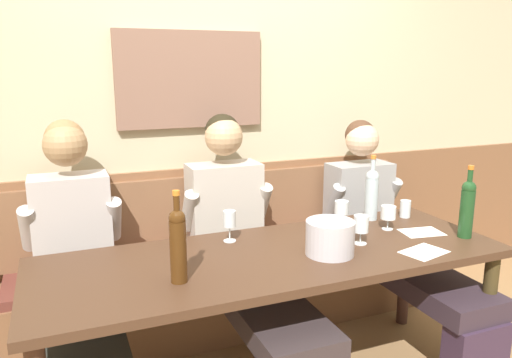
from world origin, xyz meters
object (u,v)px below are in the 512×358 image
person_right_seat (389,232)px  wine_glass_right_end (361,224)px  wine_bottle_clear_water (372,193)px  wine_glass_near_bucket (388,214)px  dining_table (275,269)px  water_tumbler_left (405,209)px  person_center_right_seat (77,268)px  wine_bottle_amber_mid (467,207)px  wine_glass_left_end (342,208)px  wine_glass_mid_left (229,221)px  person_left_seat (244,247)px  wine_bottle_green_tall (178,243)px  ice_bucket (330,238)px  wall_bench (229,285)px

person_right_seat → wine_glass_right_end: (-0.46, -0.37, 0.22)m
wine_bottle_clear_water → wine_glass_right_end: size_ratio=2.56×
wine_glass_near_bucket → wine_bottle_clear_water: bearing=83.4°
dining_table → water_tumbler_left: 0.98m
person_center_right_seat → wine_bottle_clear_water: bearing=-2.6°
wine_bottle_amber_mid → wine_glass_left_end: size_ratio=2.68×
wine_glass_mid_left → person_right_seat: bearing=4.8°
wine_glass_right_end → person_left_seat: bearing=140.5°
wine_glass_right_end → water_tumbler_left: bearing=29.5°
person_center_right_seat → person_left_seat: size_ratio=1.00×
wine_glass_near_bucket → wine_glass_right_end: 0.29m
wine_glass_mid_left → wine_glass_near_bucket: 0.86m
dining_table → person_center_right_seat: 0.93m
person_left_seat → wine_bottle_amber_mid: 1.17m
wine_bottle_green_tall → wine_glass_near_bucket: (1.20, 0.23, -0.08)m
person_right_seat → wine_bottle_clear_water: 0.33m
person_center_right_seat → person_right_seat: bearing=-0.8°
dining_table → wine_bottle_green_tall: 0.57m
person_left_seat → wine_bottle_green_tall: size_ratio=3.46×
dining_table → wine_bottle_clear_water: 0.81m
water_tumbler_left → person_left_seat: bearing=173.6°
dining_table → wine_glass_mid_left: bearing=120.7°
wine_bottle_amber_mid → dining_table: bearing=170.9°
wine_bottle_amber_mid → wine_glass_near_bucket: (-0.29, 0.25, -0.07)m
dining_table → person_left_seat: size_ratio=1.67×
wine_bottle_amber_mid → wine_glass_right_end: bearing=167.9°
wine_bottle_clear_water → wine_bottle_green_tall: size_ratio=0.97×
wine_bottle_amber_mid → wine_glass_left_end: 0.63m
wine_bottle_clear_water → water_tumbler_left: size_ratio=3.74×
wine_glass_mid_left → wine_glass_near_bucket: size_ratio=1.22×
wine_bottle_clear_water → wine_glass_near_bucket: (-0.02, -0.19, -0.07)m
wine_bottle_clear_water → wine_glass_mid_left: size_ratio=2.35×
ice_bucket → wine_bottle_amber_mid: wine_bottle_amber_mid is taller
ice_bucket → wine_glass_left_end: (0.27, 0.34, 0.02)m
person_right_seat → wine_glass_mid_left: person_right_seat is taller
wall_bench → wine_glass_mid_left: bearing=-107.7°
wine_bottle_clear_water → wine_glass_right_end: (-0.28, -0.32, -0.06)m
wine_glass_mid_left → water_tumbler_left: bearing=-0.0°
person_center_right_seat → water_tumbler_left: (1.80, -0.11, 0.12)m
person_right_seat → water_tumbler_left: 0.19m
water_tumbler_left → wine_glass_near_bucket: bearing=-147.7°
person_right_seat → wine_glass_right_end: 0.63m
wine_bottle_clear_water → wine_bottle_amber_mid: size_ratio=0.99×
wine_bottle_green_tall → water_tumbler_left: size_ratio=3.86×
wine_glass_right_end → wine_bottle_clear_water: bearing=48.5°
person_right_seat → wine_bottle_green_tall: bearing=-161.6°
ice_bucket → person_left_seat: bearing=119.9°
water_tumbler_left → wine_glass_right_end: bearing=-150.5°
person_center_right_seat → person_right_seat: (1.77, -0.03, -0.04)m
person_center_right_seat → wine_glass_right_end: 1.38m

